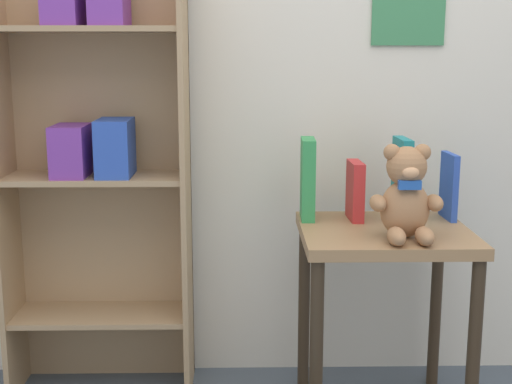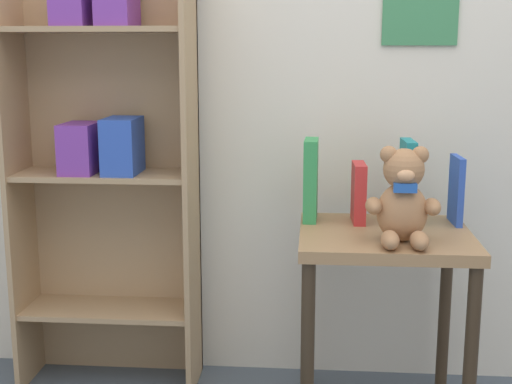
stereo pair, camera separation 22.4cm
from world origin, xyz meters
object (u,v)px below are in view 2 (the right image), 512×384
object	(u,v)px
display_table	(384,267)
bookshelf_side	(106,146)
book_standing_red	(359,193)
book_standing_green	(311,180)
teddy_bear	(403,199)
book_standing_blue	(456,190)
book_standing_teal	(407,181)

from	to	relation	value
display_table	bookshelf_side	bearing A→B (deg)	165.80
book_standing_red	display_table	bearing A→B (deg)	-60.04
book_standing_green	book_standing_red	xyz separation A→B (m)	(0.15, -0.02, -0.04)
teddy_bear	book_standing_blue	size ratio (longest dim) A/B	1.29
book_standing_green	bookshelf_side	bearing A→B (deg)	173.95
bookshelf_side	teddy_bear	bearing A→B (deg)	-19.88
book_standing_green	book_standing_red	size ratio (longest dim) A/B	1.38
bookshelf_side	book_standing_blue	size ratio (longest dim) A/B	6.97
teddy_bear	book_standing_blue	distance (m)	0.31
book_standing_teal	bookshelf_side	bearing A→B (deg)	172.41
bookshelf_side	book_standing_teal	xyz separation A→B (m)	(1.01, -0.10, -0.09)
book_standing_blue	book_standing_green	bearing A→B (deg)	176.12
display_table	book_standing_red	distance (m)	0.25
book_standing_teal	book_standing_blue	size ratio (longest dim) A/B	1.22
display_table	book_standing_green	world-z (taller)	book_standing_green
bookshelf_side	book_standing_blue	distance (m)	1.18
display_table	book_standing_teal	world-z (taller)	book_standing_teal
book_standing_green	book_standing_red	distance (m)	0.16
teddy_bear	book_standing_teal	xyz separation A→B (m)	(0.04, 0.25, 0.01)
bookshelf_side	teddy_bear	world-z (taller)	bookshelf_side
book_standing_red	book_standing_teal	xyz separation A→B (m)	(0.15, 0.02, 0.04)
teddy_bear	book_standing_teal	world-z (taller)	teddy_bear
book_standing_green	book_standing_blue	xyz separation A→B (m)	(0.46, -0.01, -0.02)
teddy_bear	book_standing_green	size ratio (longest dim) A/B	1.06
bookshelf_side	display_table	size ratio (longest dim) A/B	2.40
display_table	book_standing_red	xyz separation A→B (m)	(-0.08, 0.12, 0.21)
bookshelf_side	book_standing_teal	size ratio (longest dim) A/B	5.70
book_standing_red	book_standing_teal	size ratio (longest dim) A/B	0.72
display_table	book_standing_blue	size ratio (longest dim) A/B	2.90
book_standing_blue	book_standing_red	bearing A→B (deg)	178.43
bookshelf_side	book_standing_red	size ratio (longest dim) A/B	7.89
display_table	book_standing_green	xyz separation A→B (m)	(-0.23, 0.14, 0.24)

